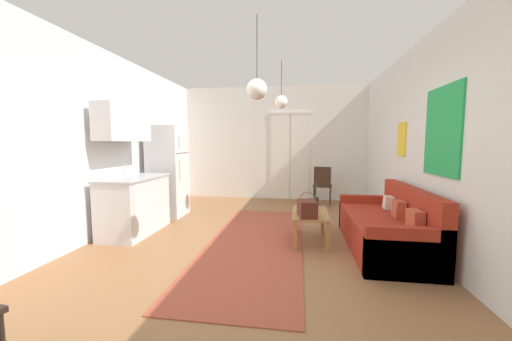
{
  "coord_description": "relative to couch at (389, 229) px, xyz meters",
  "views": [
    {
      "loc": [
        0.65,
        -3.49,
        1.41
      ],
      "look_at": [
        -0.01,
        0.92,
        0.99
      ],
      "focal_mm": 20.09,
      "sensor_mm": 36.0,
      "label": 1
    }
  ],
  "objects": [
    {
      "name": "coffee_table",
      "position": [
        -1.03,
        0.13,
        0.1
      ],
      "size": [
        0.5,
        0.85,
        0.43
      ],
      "color": "#A87542",
      "rests_on": "ground_plane"
    },
    {
      "name": "area_rug",
      "position": [
        -1.79,
        -0.02,
        -0.27
      ],
      "size": [
        1.31,
        3.74,
        0.01
      ],
      "primitive_type": "cube",
      "color": "#9E4733",
      "rests_on": "ground_plane"
    },
    {
      "name": "wall_left",
      "position": [
        -4.18,
        -0.45,
        1.14
      ],
      "size": [
        0.12,
        7.73,
        2.83
      ],
      "color": "white",
      "rests_on": "ground_plane"
    },
    {
      "name": "accent_chair",
      "position": [
        -0.65,
        2.74,
        0.22
      ],
      "size": [
        0.47,
        0.45,
        0.88
      ],
      "rotation": [
        0.0,
        0.0,
        3.02
      ],
      "color": "#382619",
      "rests_on": "ground_plane"
    },
    {
      "name": "handbag",
      "position": [
        -1.08,
        -0.13,
        0.27
      ],
      "size": [
        0.27,
        0.35,
        0.34
      ],
      "color": "#512319",
      "rests_on": "coffee_table"
    },
    {
      "name": "couch",
      "position": [
        0.0,
        0.0,
        0.0
      ],
      "size": [
        0.86,
        1.91,
        0.83
      ],
      "color": "maroon",
      "rests_on": "ground_plane"
    },
    {
      "name": "pendant_lamp_far",
      "position": [
        -1.52,
        1.13,
        1.86
      ],
      "size": [
        0.22,
        0.22,
        0.81
      ],
      "color": "black"
    },
    {
      "name": "bamboo_vase",
      "position": [
        -0.94,
        0.35,
        0.26
      ],
      "size": [
        0.08,
        0.08,
        0.4
      ],
      "color": "#2D2D33",
      "rests_on": "coffee_table"
    },
    {
      "name": "wall_right",
      "position": [
        0.48,
        -0.45,
        1.14
      ],
      "size": [
        0.12,
        7.73,
        2.83
      ],
      "color": "silver",
      "rests_on": "ground_plane"
    },
    {
      "name": "pendant_lamp_near",
      "position": [
        -1.68,
        -0.68,
        1.75
      ],
      "size": [
        0.23,
        0.23,
        0.93
      ],
      "color": "black"
    },
    {
      "name": "kitchen_counter",
      "position": [
        -3.77,
        0.15,
        0.47
      ],
      "size": [
        0.62,
        1.2,
        1.99
      ],
      "color": "silver",
      "rests_on": "ground_plane"
    },
    {
      "name": "refrigerator",
      "position": [
        -3.72,
        1.28,
        0.6
      ],
      "size": [
        0.64,
        0.65,
        1.75
      ],
      "color": "white",
      "rests_on": "ground_plane"
    },
    {
      "name": "ground_plane",
      "position": [
        -1.85,
        -0.46,
        -0.32
      ],
      "size": [
        5.16,
        8.13,
        0.1
      ],
      "primitive_type": "cube",
      "color": "#8E603D"
    },
    {
      "name": "wall_back",
      "position": [
        -1.83,
        3.36,
        1.13
      ],
      "size": [
        4.76,
        0.13,
        2.83
      ],
      "color": "white",
      "rests_on": "ground_plane"
    }
  ]
}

